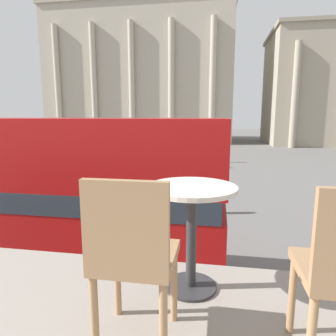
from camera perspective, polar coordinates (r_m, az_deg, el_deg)
The scene contains 12 objects.
double_decker_bus at distance 8.44m, azimuth -26.55°, elevation -4.45°, with size 10.27×2.72×4.27m.
cafe_dining_table at distance 2.03m, azimuth 4.51°, elevation -8.77°, with size 0.60×0.60×0.73m.
cafe_chair_0 at distance 1.54m, azimuth -6.70°, elevation -15.89°, with size 0.40×0.40×0.91m.
plaza_building_left at distance 54.47m, azimuth -4.81°, elevation 16.90°, with size 31.03×14.37×21.90m.
traffic_light_near at distance 14.33m, azimuth -12.79°, elevation 1.78°, with size 0.42×0.24×3.59m.
traffic_light_mid at distance 21.18m, azimuth -2.52°, elevation 4.57°, with size 0.42×0.24×3.58m.
car_black at distance 26.59m, azimuth -8.17°, elevation 2.00°, with size 4.20×1.93×1.35m.
car_silver at distance 19.25m, azimuth -13.06°, elevation -1.19°, with size 4.20×1.93×1.35m.
pedestrian_white at distance 17.87m, azimuth -0.60°, elevation -0.62°, with size 0.32×0.32×1.82m.
pedestrian_yellow at distance 28.40m, azimuth 10.86°, elevation 2.89°, with size 0.32×0.32×1.62m.
pedestrian_red at distance 25.22m, azimuth 7.49°, elevation 2.24°, with size 0.32×0.32×1.71m.
pedestrian_olive at distance 13.36m, azimuth 6.74°, elevation -4.29°, with size 0.32×0.32×1.83m.
Camera 1 is at (1.05, -2.27, 4.33)m, focal length 32.00 mm.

